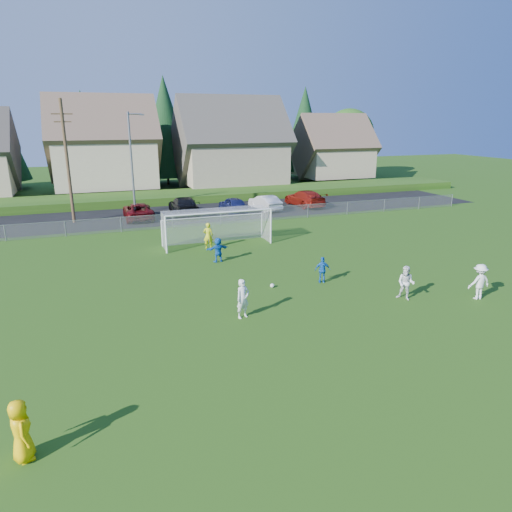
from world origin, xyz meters
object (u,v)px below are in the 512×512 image
Objects in this scene: soccer_ball at (272,286)px; goalkeeper at (208,236)px; player_white_c at (479,282)px; car_f at (265,203)px; player_white_b at (406,283)px; player_blue_a at (323,270)px; referee at (21,431)px; player_blue_b at (218,250)px; car_c at (138,211)px; car_g at (305,198)px; car_d at (184,206)px; car_e at (233,205)px; soccer_goal at (216,221)px; player_white_a at (243,299)px.

goalkeeper reaches higher than soccer_ball.
car_f is at bearing -82.73° from player_white_c.
player_white_b is 1.18× the size of player_blue_a.
player_blue_a is at bearing -70.03° from referee.
player_white_c reaches higher than player_blue_b.
car_f is (-1.55, 24.72, -0.16)m from player_white_c.
referee reaches higher than soccer_ball.
player_blue_b is 14.89m from car_c.
car_c is 0.93× the size of car_g.
soccer_ball is 20.36m from car_d.
player_white_c is 7.59m from player_blue_a.
referee is 1.12× the size of player_blue_b.
soccer_goal is (-4.47, -10.52, 0.90)m from car_e.
car_g is at bearing -95.43° from player_blue_a.
referee is 0.31× the size of car_g.
player_white_a is 1.16× the size of player_blue_b.
player_white_a is 22.94m from car_c.
car_c is (-3.39, 11.42, -0.18)m from goalkeeper.
player_blue_a is (2.80, -0.20, 0.60)m from soccer_ball.
player_blue_b is (-6.86, 9.00, -0.08)m from player_white_b.
car_f is at bearing -45.87° from referee.
player_white_a is 23.79m from car_e.
goalkeeper reaches higher than referee.
soccer_ball is at bearing 103.32° from car_c.
player_white_b is at bearing 89.82° from car_e.
player_white_b reaches higher than soccer_ball.
player_blue_b reaches higher than car_e.
player_blue_b is (1.17, 8.31, -0.12)m from player_white_a.
goalkeeper is 14.27m from car_f.
car_c is at bearing -58.82° from goalkeeper.
soccer_ball is 6.61m from player_white_b.
car_g is (4.51, 0.61, 0.08)m from car_f.
car_g is (13.01, 12.07, -0.10)m from goalkeeper.
player_blue_a is at bearing 119.15° from player_blue_b.
player_blue_a is at bearing 110.53° from car_c.
player_white_b is 0.33× the size of car_c.
goalkeeper is at bearing 46.04° from car_f.
referee reaches higher than player_white_b.
player_white_b is 14.30m from soccer_goal.
car_c is at bearing 165.79° from player_white_b.
player_blue_b is 0.28× the size of car_g.
player_blue_b is 0.35× the size of car_f.
soccer_ball is at bearing -62.95° from referee.
referee is 0.34× the size of car_c.
player_white_b is at bearing -84.90° from referee.
referee is 1.01× the size of player_white_b.
car_c is 0.90× the size of car_d.
player_white_a reaches higher than car_f.
car_e is 0.98× the size of car_f.
player_white_a reaches higher than player_blue_a.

